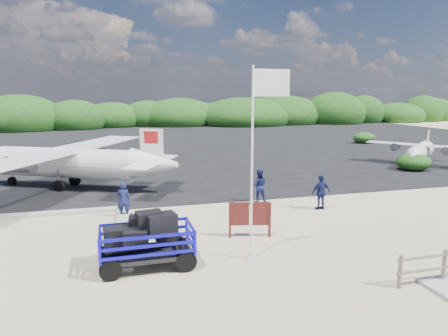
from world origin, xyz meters
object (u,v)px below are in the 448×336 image
Objects in this scene: aircraft_small at (90,145)px; flagpole at (251,259)px; crew_b at (259,186)px; crew_c at (321,192)px; baggage_cart at (148,267)px; aircraft_large at (351,150)px; signboard at (250,237)px; crew_a at (124,200)px.

flagpole is at bearing 63.67° from aircraft_small.
flagpole is 7.23m from crew_b.
crew_c is 31.11m from aircraft_small.
baggage_cart is 0.21× the size of aircraft_large.
baggage_cart is at bearing 73.47° from aircraft_large.
signboard is at bearing 65.51° from aircraft_small.
crew_b is (6.67, 0.80, 0.06)m from crew_a.
baggage_cart is at bearing 175.66° from flagpole.
crew_c is at bearing 26.88° from baggage_cart.
aircraft_small is (-3.16, 27.44, -0.81)m from crew_a.
aircraft_small is at bearing 95.63° from baggage_cart.
flagpole is at bearing 134.59° from crew_a.
signboard is 0.11× the size of aircraft_large.
baggage_cart reaches higher than signboard.
baggage_cart is 1.82× the size of crew_b.
crew_b reaches higher than baggage_cart.
flagpole is 3.91× the size of crew_a.
crew_b is 3.11m from crew_c.
crew_a reaches higher than aircraft_small.
crew_b is 28.40m from aircraft_small.
signboard is at bearing 150.42° from crew_a.
crew_a is at bearing 58.11° from aircraft_small.
crew_a is 0.24× the size of aircraft_small.
aircraft_large is at bearing 45.45° from baggage_cart.
flagpole is at bearing 78.63° from aircraft_large.
baggage_cart is 33.26m from aircraft_small.
crew_a is at bearing 64.55° from aircraft_large.
baggage_cart is at bearing 58.07° from aircraft_small.
aircraft_small is (-7.16, 33.30, 0.00)m from flagpole.
signboard is 5.29m from crew_c.
aircraft_small is (-25.28, 10.51, 0.00)m from aircraft_large.
crew_c is at bearing -176.89° from crew_a.
signboard is at bearing 26.01° from crew_c.
aircraft_small is at bearing -53.18° from crew_b.
aircraft_small is (-7.79, 31.30, 0.00)m from signboard.
crew_a is 27.63m from aircraft_small.
flagpole is at bearing -5.24° from baggage_cart.
crew_a is at bearing -12.51° from crew_c.
crew_b is at bearing 68.16° from flagpole.
baggage_cart is 9.60m from crew_c.
flagpole reaches higher than aircraft_small.
aircraft_large is (21.49, 22.53, 0.00)m from baggage_cart.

